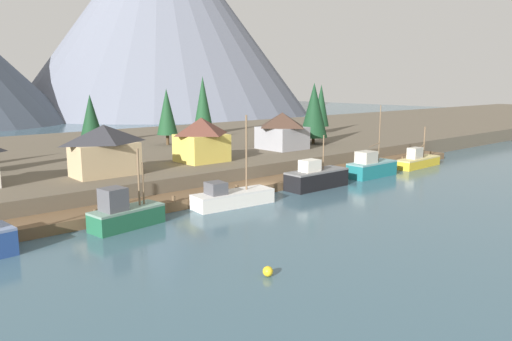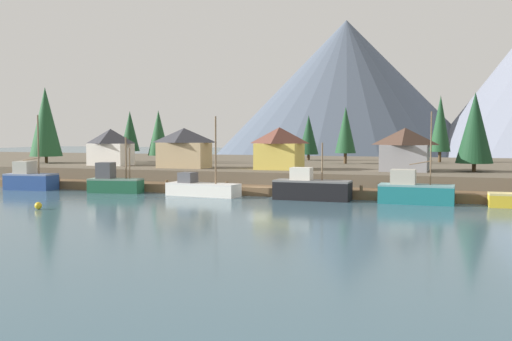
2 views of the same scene
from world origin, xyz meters
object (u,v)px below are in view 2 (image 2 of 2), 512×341
Objects in this scene: house_yellow at (279,148)px; fishing_boat_black at (311,188)px; conifer_centre at (46,122)px; conifer_near_left at (475,128)px; conifer_mid_left at (440,124)px; conifer_back_left at (346,130)px; fishing_boat_teal at (414,191)px; conifer_far_left at (130,131)px; house_tan at (184,147)px; channel_buoy at (38,206)px; fishing_boat_white at (202,188)px; house_grey at (405,149)px; fishing_boat_blue at (30,179)px; conifer_near_right at (158,133)px; fishing_boat_green at (114,182)px; house_white at (111,147)px; conifer_back_right at (309,135)px.

fishing_boat_black is at bearing -59.45° from house_yellow.
conifer_centre is at bearing 174.67° from house_yellow.
conifer_near_left is (24.73, 3.31, 2.64)m from house_yellow.
conifer_centre is at bearing 179.55° from conifer_near_left.
conifer_back_left is at bearing -144.60° from conifer_mid_left.
fishing_boat_teal is 1.11× the size of conifer_far_left.
fishing_boat_teal is at bearing -110.68° from conifer_near_left.
fishing_boat_black is at bearing -28.93° from house_tan.
conifer_far_left is 45.76m from channel_buoy.
fishing_boat_white is 1.42× the size of house_grey.
fishing_boat_black is 0.88× the size of fishing_boat_teal.
fishing_boat_teal is 56.05m from conifer_far_left.
house_tan is 44.34m from conifer_mid_left.
fishing_boat_teal reaches higher than fishing_boat_black.
house_grey is at bearing -171.41° from conifer_near_left.
fishing_boat_teal is at bearing -27.54° from conifer_far_left.
conifer_mid_left reaches higher than fishing_boat_blue.
fishing_boat_white is at bearing -145.12° from house_grey.
fishing_boat_teal is at bearing 0.90° from fishing_boat_black.
channel_buoy is (15.37, -42.47, -7.35)m from conifer_far_left.
channel_buoy is (-23.00, -16.66, -0.91)m from fishing_boat_black.
house_tan is (16.33, 12.11, 3.97)m from fishing_boat_blue.
conifer_near_right is (-31.16, 22.66, 6.15)m from fishing_boat_black.
conifer_back_left is at bearing 75.41° from fishing_boat_white.
conifer_mid_left is (37.15, 40.99, 7.68)m from fishing_boat_green.
conifer_near_right reaches higher than fishing_boat_teal.
conifer_far_left is (-30.74, 12.90, 2.31)m from house_yellow.
conifer_near_left is at bearing 44.04° from fishing_boat_black.
house_white is at bearing -178.83° from house_grey.
conifer_near_left reaches higher than conifer_near_right.
house_tan is 13.62m from house_white.
house_white is 33.24m from channel_buoy.
fishing_boat_blue is 21.81m from conifer_centre.
fishing_boat_black is at bearing 6.31° from fishing_boat_white.
fishing_boat_white is at bearing -51.82° from conifer_near_right.
fishing_boat_white is at bearing -5.04° from fishing_boat_blue.
conifer_near_left is at bearing -37.18° from conifer_back_left.
conifer_far_left is at bearing 156.37° from conifer_near_right.
house_grey reaches higher than channel_buoy.
conifer_back_left is (-19.10, 14.49, -0.17)m from conifer_near_left.
fishing_boat_black is at bearing -36.03° from conifer_near_right.
conifer_near_left reaches higher than house_white.
conifer_back_left reaches higher than fishing_boat_teal.
conifer_centre is (-57.28, 1.79, 3.88)m from house_grey.
house_yellow is at bearing -22.76° from conifer_far_left.
fishing_boat_teal is (24.15, 0.32, 0.36)m from fishing_boat_white.
conifer_back_left is at bearing 124.11° from house_grey.
fishing_boat_blue is 1.07× the size of conifer_back_left.
conifer_back_right is (27.02, 41.01, 5.68)m from fishing_boat_blue.
channel_buoy is (8.16, -39.32, -7.06)m from conifer_near_right.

